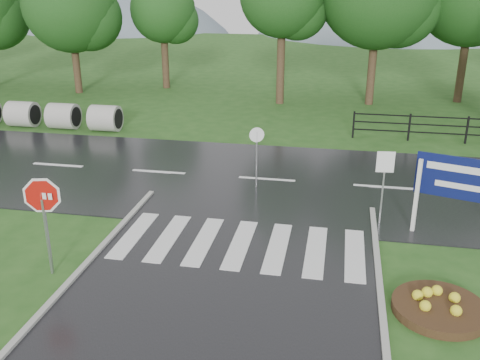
# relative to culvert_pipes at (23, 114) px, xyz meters

# --- Properties ---
(main_road) EXTENTS (90.00, 8.00, 0.04)m
(main_road) POSITION_rel_culvert_pipes_xyz_m (12.48, -5.00, -0.60)
(main_road) COLOR black
(main_road) RESTS_ON ground
(crosswalk) EXTENTS (6.50, 2.80, 0.02)m
(crosswalk) POSITION_rel_culvert_pipes_xyz_m (12.48, -10.00, -0.54)
(crosswalk) COLOR silver
(crosswalk) RESTS_ON ground
(fence_west) EXTENTS (9.58, 0.08, 1.20)m
(fence_west) POSITION_rel_culvert_pipes_xyz_m (20.23, 1.00, 0.12)
(fence_west) COLOR black
(fence_west) RESTS_ON ground
(hills) EXTENTS (102.00, 48.00, 48.00)m
(hills) POSITION_rel_culvert_pipes_xyz_m (15.97, 50.00, -16.14)
(hills) COLOR slate
(hills) RESTS_ON ground
(treeline) EXTENTS (83.20, 5.20, 10.00)m
(treeline) POSITION_rel_culvert_pipes_xyz_m (13.48, 9.00, -0.60)
(treeline) COLOR #164214
(treeline) RESTS_ON ground
(culvert_pipes) EXTENTS (9.70, 1.20, 1.20)m
(culvert_pipes) POSITION_rel_culvert_pipes_xyz_m (0.00, 0.00, 0.00)
(culvert_pipes) COLOR #9E9B93
(culvert_pipes) RESTS_ON ground
(stop_sign) EXTENTS (1.14, 0.29, 2.62)m
(stop_sign) POSITION_rel_culvert_pipes_xyz_m (8.27, -12.22, 1.23)
(stop_sign) COLOR #939399
(stop_sign) RESTS_ON ground
(estate_billboard) EXTENTS (2.50, 0.83, 2.26)m
(estate_billboard) POSITION_rel_culvert_pipes_xyz_m (18.27, -8.24, 0.96)
(estate_billboard) COLOR silver
(estate_billboard) RESTS_ON ground
(flower_bed) EXTENTS (1.99, 1.99, 0.40)m
(flower_bed) POSITION_rel_culvert_pipes_xyz_m (17.23, -12.16, -0.45)
(flower_bed) COLOR #332111
(flower_bed) RESTS_ON ground
(reg_sign_small) EXTENTS (0.50, 0.08, 2.23)m
(reg_sign_small) POSITION_rel_culvert_pipes_xyz_m (16.19, -7.95, 0.97)
(reg_sign_small) COLOR #939399
(reg_sign_small) RESTS_ON ground
(reg_sign_round) EXTENTS (0.48, 0.19, 2.14)m
(reg_sign_round) POSITION_rel_culvert_pipes_xyz_m (12.23, -5.82, 0.76)
(reg_sign_round) COLOR #939399
(reg_sign_round) RESTS_ON ground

